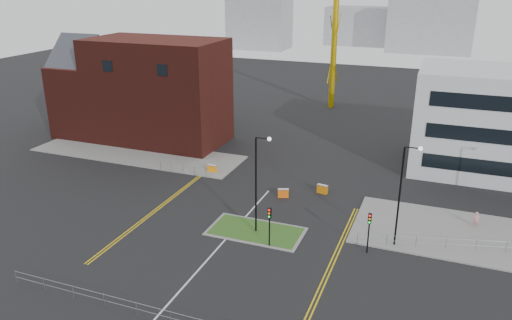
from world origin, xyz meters
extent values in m
plane|color=black|center=(0.00, 0.00, 0.00)|extent=(200.00, 200.00, 0.00)
cube|color=slate|center=(-20.00, 22.00, 0.06)|extent=(28.00, 8.00, 0.12)
cube|color=slate|center=(22.00, 14.00, 0.06)|extent=(24.00, 10.00, 0.12)
cube|color=slate|center=(2.00, 8.00, 0.04)|extent=(8.60, 4.60, 0.08)
cube|color=#244F1A|center=(2.00, 8.00, 0.06)|extent=(8.00, 4.00, 0.12)
cube|color=#431510|center=(-20.00, 28.00, 7.00)|extent=(18.00, 10.00, 14.00)
cube|color=black|center=(-24.00, 22.98, 11.00)|extent=(1.40, 0.10, 1.40)
cube|color=black|center=(-16.00, 22.98, 11.00)|extent=(1.40, 0.10, 1.40)
cube|color=#431510|center=(-32.00, 28.00, 5.00)|extent=(6.00, 10.00, 10.00)
cube|color=#2D3038|center=(-32.00, 28.00, 10.00)|extent=(6.40, 8.49, 8.49)
cylinder|color=#C7A10B|center=(-2.00, 55.00, 16.24)|extent=(1.00, 1.00, 32.48)
cylinder|color=black|center=(2.00, 8.00, 4.50)|extent=(0.16, 0.16, 9.00)
cylinder|color=black|center=(2.60, 8.00, 9.00)|extent=(1.20, 0.10, 0.10)
sphere|color=silver|center=(3.20, 8.00, 9.00)|extent=(0.36, 0.36, 0.36)
cylinder|color=black|center=(14.00, 10.00, 4.50)|extent=(0.16, 0.16, 9.00)
cylinder|color=black|center=(14.60, 10.00, 9.00)|extent=(1.20, 0.10, 0.10)
sphere|color=silver|center=(15.20, 10.00, 9.00)|extent=(0.36, 0.36, 0.36)
cylinder|color=black|center=(4.00, 6.00, 1.50)|extent=(0.12, 0.12, 3.00)
cube|color=black|center=(4.00, 6.00, 3.20)|extent=(0.28, 0.22, 0.90)
sphere|color=red|center=(4.00, 5.87, 3.50)|extent=(0.18, 0.18, 0.18)
sphere|color=orange|center=(4.00, 5.87, 3.20)|extent=(0.18, 0.18, 0.18)
sphere|color=#0CCC33|center=(4.00, 5.87, 2.90)|extent=(0.18, 0.18, 0.18)
cylinder|color=black|center=(12.00, 8.00, 1.50)|extent=(0.12, 0.12, 3.00)
cube|color=black|center=(12.00, 8.00, 3.20)|extent=(0.28, 0.22, 0.90)
sphere|color=red|center=(12.00, 7.87, 3.50)|extent=(0.18, 0.18, 0.18)
sphere|color=orange|center=(12.00, 7.87, 3.20)|extent=(0.18, 0.18, 0.18)
sphere|color=#0CCC33|center=(12.00, 7.87, 2.90)|extent=(0.18, 0.18, 0.18)
cylinder|color=gray|center=(0.00, -6.00, 1.05)|extent=(24.00, 0.04, 0.04)
cylinder|color=gray|center=(0.00, -6.00, 0.55)|extent=(24.00, 0.04, 0.04)
cylinder|color=gray|center=(-12.00, -6.00, 0.55)|extent=(0.05, 0.05, 1.10)
cylinder|color=gray|center=(-11.00, 18.00, 1.05)|extent=(6.00, 0.04, 0.04)
cylinder|color=gray|center=(-11.00, 18.00, 0.55)|extent=(6.00, 0.04, 0.04)
cylinder|color=gray|center=(-14.00, 18.00, 0.55)|extent=(0.05, 0.05, 1.10)
cylinder|color=gray|center=(-8.00, 18.00, 0.55)|extent=(0.05, 0.05, 1.10)
cylinder|color=gray|center=(20.50, 11.50, 1.05)|extent=(19.01, 5.04, 0.04)
cylinder|color=gray|center=(20.50, 11.50, 0.55)|extent=(19.01, 5.04, 0.04)
cylinder|color=gray|center=(11.00, 9.00, 0.55)|extent=(0.05, 0.05, 1.10)
cube|color=silver|center=(0.00, 2.00, 0.01)|extent=(0.15, 30.00, 0.01)
cube|color=gold|center=(-9.00, 10.00, 0.01)|extent=(0.12, 24.00, 0.01)
cube|color=gold|center=(-8.70, 10.00, 0.01)|extent=(0.12, 24.00, 0.01)
cube|color=gold|center=(9.50, 6.00, 0.01)|extent=(0.12, 20.00, 0.01)
cube|color=gold|center=(9.80, 6.00, 0.01)|extent=(0.12, 20.00, 0.01)
cube|color=gray|center=(-40.00, 120.00, 11.00)|extent=(18.00, 12.00, 22.00)
cube|color=gray|center=(10.00, 130.00, 8.00)|extent=(24.00, 12.00, 16.00)
cube|color=gray|center=(-8.00, 140.00, 6.00)|extent=(30.00, 12.00, 12.00)
imported|color=pink|center=(20.61, 16.12, 0.77)|extent=(0.59, 0.41, 1.53)
cube|color=orange|center=(-8.00, 19.58, 0.48)|extent=(1.18, 0.50, 0.95)
cube|color=silver|center=(-8.00, 19.58, 0.91)|extent=(1.18, 0.50, 0.11)
cube|color=orange|center=(1.98, 16.00, 0.47)|extent=(1.18, 0.72, 0.93)
cube|color=silver|center=(1.98, 16.00, 0.89)|extent=(1.18, 0.72, 0.11)
cube|color=orange|center=(5.55, 18.48, 0.48)|extent=(1.20, 0.59, 0.96)
cube|color=silver|center=(5.55, 18.48, 0.91)|extent=(1.20, 0.59, 0.11)
camera|label=1|loc=(16.43, -29.43, 21.95)|focal=35.00mm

